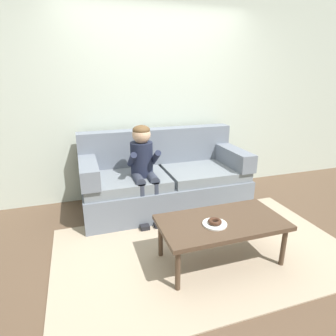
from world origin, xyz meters
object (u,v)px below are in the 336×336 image
(person_child, at_px, (143,163))
(donut, at_px, (215,221))
(toy_controller, at_px, (238,224))
(couch, at_px, (164,180))
(coffee_table, at_px, (222,225))

(person_child, height_order, donut, person_child)
(donut, bearing_deg, toy_controller, 42.14)
(couch, height_order, donut, couch)
(coffee_table, relative_size, donut, 9.29)
(person_child, relative_size, toy_controller, 4.87)
(person_child, bearing_deg, coffee_table, -67.20)
(couch, xyz_separation_m, toy_controller, (0.63, -0.79, -0.32))
(couch, xyz_separation_m, donut, (0.04, -1.33, 0.10))
(toy_controller, bearing_deg, person_child, 149.15)
(coffee_table, height_order, donut, donut)
(couch, distance_m, coffee_table, 1.29)
(person_child, bearing_deg, toy_controller, -31.64)
(couch, relative_size, toy_controller, 9.05)
(coffee_table, bearing_deg, toy_controller, 44.47)
(coffee_table, bearing_deg, person_child, 112.80)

